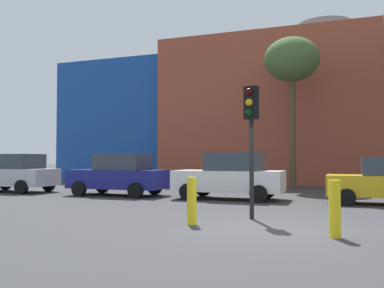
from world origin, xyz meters
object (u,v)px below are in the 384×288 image
parked_car_0 (14,173)px  bollard_yellow_1 (192,201)px  parked_car_1 (119,175)px  bollard_yellow_0 (335,209)px  parked_car_2 (230,176)px  traffic_light_island (251,121)px  bare_tree_0 (292,62)px

parked_car_0 → bollard_yellow_1: parked_car_0 is taller
parked_car_1 → bollard_yellow_0: parked_car_1 is taller
parked_car_0 → bollard_yellow_0: (15.08, -7.08, -0.33)m
parked_car_0 → parked_car_2: 11.00m
traffic_light_island → bollard_yellow_1: traffic_light_island is taller
bare_tree_0 → bollard_yellow_1: bare_tree_0 is taller
parked_car_0 → bare_tree_0: size_ratio=0.52×
bare_tree_0 → parked_car_1: bearing=-135.4°
bollard_yellow_0 → bollard_yellow_1: size_ratio=1.01×
parked_car_1 → bare_tree_0: (6.83, 6.74, 6.00)m
parked_car_1 → bollard_yellow_1: size_ratio=3.65×
bare_tree_0 → traffic_light_island: bearing=-89.1°
parked_car_2 → parked_car_0: bearing=0.0°
parked_car_0 → parked_car_1: bearing=180.0°
parked_car_2 → bollard_yellow_0: parked_car_2 is taller
bollard_yellow_0 → bollard_yellow_1: bearing=170.1°
parked_car_2 → bollard_yellow_0: bearing=119.9°
parked_car_1 → bollard_yellow_1: bearing=131.8°
traffic_light_island → bare_tree_0: size_ratio=0.44×
traffic_light_island → bollard_yellow_0: traffic_light_island is taller
parked_car_2 → traffic_light_island: bearing=110.6°
parked_car_0 → bollard_yellow_0: bearing=154.8°
bare_tree_0 → bollard_yellow_0: bearing=-80.4°
bollard_yellow_0 → traffic_light_island: bearing=137.4°
parked_car_0 → bare_tree_0: (12.74, 6.74, 6.00)m
parked_car_1 → bollard_yellow_0: 11.59m
parked_car_2 → bare_tree_0: bearing=-104.4°
parked_car_0 → traffic_light_island: traffic_light_island is taller
parked_car_0 → traffic_light_island: size_ratio=1.19×
traffic_light_island → bare_tree_0: (-0.18, 11.83, 4.26)m
parked_car_0 → bare_tree_0: 15.61m
parked_car_1 → parked_car_2: (5.10, 0.00, 0.01)m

